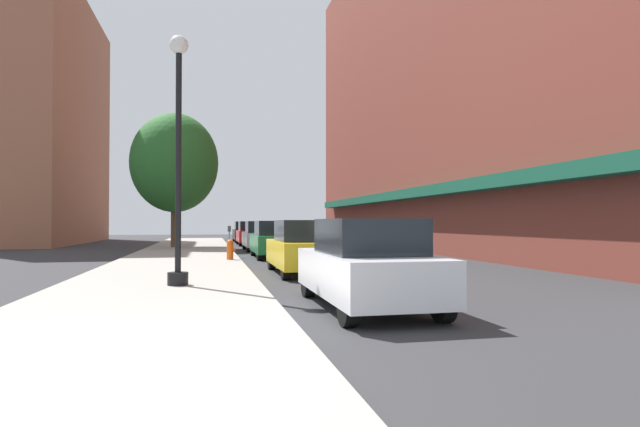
{
  "coord_description": "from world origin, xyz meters",
  "views": [
    {
      "loc": [
        1.13,
        -5.15,
        1.6
      ],
      "look_at": [
        6.51,
        19.49,
        2.03
      ],
      "focal_mm": 28.73,
      "sensor_mm": 36.0,
      "label": 1
    }
  ],
  "objects_px": {
    "car_white": "(366,265)",
    "car_black": "(245,232)",
    "car_silver": "(260,236)",
    "lamppost": "(178,154)",
    "tree_near": "(175,163)",
    "car_red": "(250,234)",
    "parking_meter_near": "(229,237)",
    "car_yellow": "(303,248)",
    "car_green": "(274,240)",
    "fire_hydrant": "(230,249)"
  },
  "relations": [
    {
      "from": "fire_hydrant",
      "to": "car_black",
      "type": "xyz_separation_m",
      "value": [
        2.03,
        21.04,
        0.29
      ]
    },
    {
      "from": "car_yellow",
      "to": "tree_near",
      "type": "bearing_deg",
      "value": 108.53
    },
    {
      "from": "parking_meter_near",
      "to": "car_green",
      "type": "bearing_deg",
      "value": -12.42
    },
    {
      "from": "fire_hydrant",
      "to": "car_yellow",
      "type": "distance_m",
      "value": 5.38
    },
    {
      "from": "parking_meter_near",
      "to": "car_white",
      "type": "height_order",
      "value": "car_white"
    },
    {
      "from": "lamppost",
      "to": "car_yellow",
      "type": "height_order",
      "value": "lamppost"
    },
    {
      "from": "car_red",
      "to": "car_silver",
      "type": "bearing_deg",
      "value": -90.63
    },
    {
      "from": "parking_meter_near",
      "to": "car_red",
      "type": "xyz_separation_m",
      "value": [
        1.95,
        12.57,
        -0.14
      ]
    },
    {
      "from": "fire_hydrant",
      "to": "car_black",
      "type": "distance_m",
      "value": 21.13
    },
    {
      "from": "lamppost",
      "to": "car_red",
      "type": "distance_m",
      "value": 23.79
    },
    {
      "from": "car_white",
      "to": "car_red",
      "type": "xyz_separation_m",
      "value": [
        0.0,
        26.76,
        0.0
      ]
    },
    {
      "from": "car_silver",
      "to": "car_black",
      "type": "relative_size",
      "value": 1.0
    },
    {
      "from": "fire_hydrant",
      "to": "car_red",
      "type": "xyz_separation_m",
      "value": [
        2.03,
        15.33,
        0.29
      ]
    },
    {
      "from": "parking_meter_near",
      "to": "car_white",
      "type": "distance_m",
      "value": 14.32
    },
    {
      "from": "car_white",
      "to": "car_yellow",
      "type": "relative_size",
      "value": 1.0
    },
    {
      "from": "parking_meter_near",
      "to": "car_red",
      "type": "bearing_deg",
      "value": 81.18
    },
    {
      "from": "car_white",
      "to": "car_black",
      "type": "distance_m",
      "value": 32.47
    },
    {
      "from": "fire_hydrant",
      "to": "car_green",
      "type": "xyz_separation_m",
      "value": [
        2.03,
        2.33,
        0.29
      ]
    },
    {
      "from": "fire_hydrant",
      "to": "parking_meter_near",
      "type": "xyz_separation_m",
      "value": [
        0.08,
        2.76,
        0.43
      ]
    },
    {
      "from": "car_red",
      "to": "car_black",
      "type": "height_order",
      "value": "same"
    },
    {
      "from": "car_yellow",
      "to": "car_green",
      "type": "distance_m",
      "value": 7.31
    },
    {
      "from": "car_silver",
      "to": "lamppost",
      "type": "bearing_deg",
      "value": -104.28
    },
    {
      "from": "car_yellow",
      "to": "car_silver",
      "type": "bearing_deg",
      "value": 91.82
    },
    {
      "from": "car_green",
      "to": "car_black",
      "type": "xyz_separation_m",
      "value": [
        0.0,
        18.71,
        0.0
      ]
    },
    {
      "from": "tree_near",
      "to": "car_silver",
      "type": "bearing_deg",
      "value": -30.63
    },
    {
      "from": "tree_near",
      "to": "car_yellow",
      "type": "relative_size",
      "value": 1.86
    },
    {
      "from": "tree_near",
      "to": "parking_meter_near",
      "type": "bearing_deg",
      "value": -70.99
    },
    {
      "from": "car_white",
      "to": "car_silver",
      "type": "relative_size",
      "value": 1.0
    },
    {
      "from": "lamppost",
      "to": "car_silver",
      "type": "bearing_deg",
      "value": 77.74
    },
    {
      "from": "car_yellow",
      "to": "car_silver",
      "type": "height_order",
      "value": "same"
    },
    {
      "from": "tree_near",
      "to": "car_green",
      "type": "bearing_deg",
      "value": -61.32
    },
    {
      "from": "lamppost",
      "to": "fire_hydrant",
      "type": "distance_m",
      "value": 8.65
    },
    {
      "from": "car_green",
      "to": "car_silver",
      "type": "relative_size",
      "value": 1.0
    },
    {
      "from": "lamppost",
      "to": "car_black",
      "type": "xyz_separation_m",
      "value": [
        3.57,
        29.11,
        -2.39
      ]
    },
    {
      "from": "car_white",
      "to": "car_black",
      "type": "height_order",
      "value": "same"
    },
    {
      "from": "lamppost",
      "to": "car_white",
      "type": "relative_size",
      "value": 1.37
    },
    {
      "from": "tree_near",
      "to": "lamppost",
      "type": "bearing_deg",
      "value": -86.15
    },
    {
      "from": "parking_meter_near",
      "to": "tree_near",
      "type": "height_order",
      "value": "tree_near"
    },
    {
      "from": "car_yellow",
      "to": "car_red",
      "type": "height_order",
      "value": "same"
    },
    {
      "from": "lamppost",
      "to": "car_black",
      "type": "relative_size",
      "value": 1.37
    },
    {
      "from": "lamppost",
      "to": "car_yellow",
      "type": "xyz_separation_m",
      "value": [
        3.57,
        3.1,
        -2.39
      ]
    },
    {
      "from": "car_yellow",
      "to": "car_red",
      "type": "xyz_separation_m",
      "value": [
        0.0,
        20.3,
        0.0
      ]
    },
    {
      "from": "tree_near",
      "to": "car_white",
      "type": "height_order",
      "value": "tree_near"
    },
    {
      "from": "lamppost",
      "to": "parking_meter_near",
      "type": "relative_size",
      "value": 4.5
    },
    {
      "from": "car_white",
      "to": "car_green",
      "type": "xyz_separation_m",
      "value": [
        0.0,
        13.76,
        0.0
      ]
    },
    {
      "from": "tree_near",
      "to": "car_green",
      "type": "relative_size",
      "value": 1.86
    },
    {
      "from": "lamppost",
      "to": "car_green",
      "type": "bearing_deg",
      "value": 71.08
    },
    {
      "from": "car_white",
      "to": "car_green",
      "type": "bearing_deg",
      "value": 91.37
    },
    {
      "from": "car_silver",
      "to": "car_black",
      "type": "distance_m",
      "value": 12.7
    },
    {
      "from": "car_green",
      "to": "car_red",
      "type": "xyz_separation_m",
      "value": [
        0.0,
        13.0,
        0.0
      ]
    }
  ]
}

